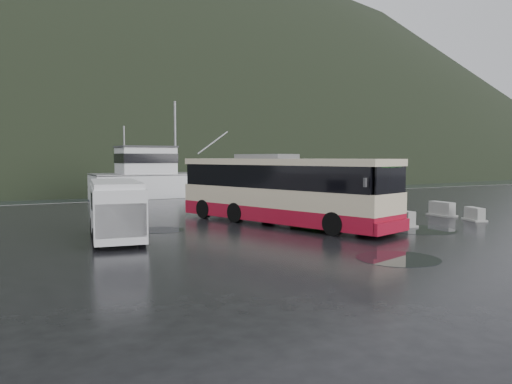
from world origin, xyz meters
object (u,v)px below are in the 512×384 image
coach_bus (281,224)px  white_van (116,239)px  ticket_kiosk (336,218)px  fishing_trawler (204,192)px  waste_bin_right (304,225)px  jersey_barrier_a (402,226)px  dome_tent (377,230)px  jersey_barrier_b (442,216)px  waste_bin_left (314,227)px  jersey_barrier_c (474,221)px

coach_bus → white_van: coach_bus is taller
ticket_kiosk → fishing_trawler: 24.91m
coach_bus → waste_bin_right: (0.88, -0.96, 0.00)m
waste_bin_right → jersey_barrier_a: 5.07m
dome_tent → jersey_barrier_b: 7.92m
dome_tent → jersey_barrier_b: size_ratio=1.42×
jersey_barrier_a → waste_bin_right: bearing=146.2°
waste_bin_right → jersey_barrier_a: bearing=-33.8°
white_van → waste_bin_left: white_van is taller
waste_bin_left → jersey_barrier_b: (9.70, 0.18, 0.00)m
white_van → fishing_trawler: fishing_trawler is taller
white_van → jersey_barrier_c: 19.68m
jersey_barrier_b → jersey_barrier_a: bearing=-159.1°
dome_tent → jersey_barrier_b: dome_tent is taller
waste_bin_left → dome_tent: size_ratio=0.53×
white_van → waste_bin_right: size_ratio=3.92×
ticket_kiosk → fishing_trawler: bearing=89.4°
white_van → jersey_barrier_c: size_ratio=4.08×
dome_tent → jersey_barrier_a: bearing=10.1°
jersey_barrier_a → jersey_barrier_b: bearing=20.9°
jersey_barrier_b → waste_bin_right: bearing=175.7°
waste_bin_left → dome_tent: bearing=-46.4°
waste_bin_right → fishing_trawler: (5.55, 26.61, 0.00)m
waste_bin_left → dome_tent: waste_bin_left is taller
white_van → jersey_barrier_a: 14.41m
jersey_barrier_a → fishing_trawler: (1.34, 29.42, 0.00)m
waste_bin_left → waste_bin_right: size_ratio=0.84×
white_van → ticket_kiosk: (13.33, 1.48, 0.00)m
coach_bus → ticket_kiosk: bearing=-5.4°
fishing_trawler → white_van: bearing=-118.2°
white_van → jersey_barrier_b: size_ratio=3.52×
ticket_kiosk → jersey_barrier_a: (0.74, -4.60, 0.00)m
coach_bus → jersey_barrier_b: 10.70m
white_van → ticket_kiosk: size_ratio=1.87×
ticket_kiosk → jersey_barrier_c: bearing=-35.2°
jersey_barrier_c → fishing_trawler: size_ratio=0.06×
waste_bin_left → ticket_kiosk: 4.41m
white_van → jersey_barrier_b: (19.54, -1.04, 0.00)m
white_van → ticket_kiosk: 13.41m
jersey_barrier_a → jersey_barrier_b: 5.86m
ticket_kiosk → jersey_barrier_c: size_ratio=2.18×
waste_bin_right → fishing_trawler: bearing=78.2°
waste_bin_left → waste_bin_right: 0.91m
jersey_barrier_c → dome_tent: bearing=-179.9°
jersey_barrier_c → coach_bus: bearing=158.4°
jersey_barrier_c → jersey_barrier_a: bearing=176.2°
waste_bin_left → ticket_kiosk: ticket_kiosk is taller
waste_bin_left → white_van: bearing=172.9°
waste_bin_left → ticket_kiosk: size_ratio=0.40×
coach_bus → jersey_barrier_b: size_ratio=7.64×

